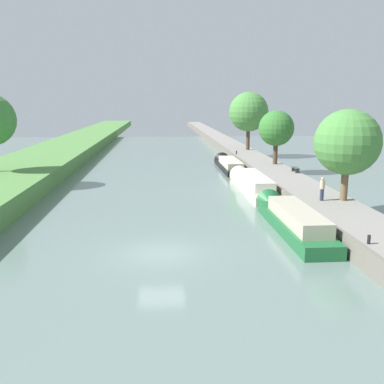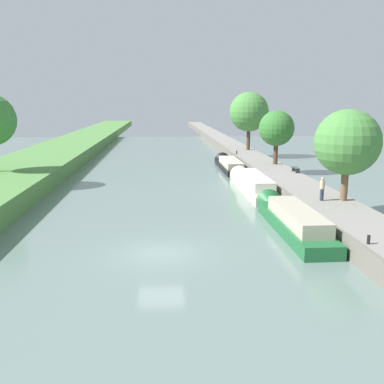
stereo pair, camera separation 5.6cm
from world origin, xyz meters
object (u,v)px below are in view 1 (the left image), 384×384
at_px(narrowboat_green, 291,219).
at_px(narrowboat_cream, 252,183).
at_px(park_bench, 296,169).
at_px(narrowboat_black, 228,164).
at_px(mooring_bollard_near, 369,239).
at_px(person_walking, 322,188).
at_px(mooring_bollard_far, 236,152).

bearing_deg(narrowboat_green, narrowboat_cream, 89.99).
xyz_separation_m(narrowboat_cream, park_bench, (5.00, 3.13, 0.82)).
xyz_separation_m(narrowboat_black, mooring_bollard_near, (1.81, -32.43, 0.86)).
relative_size(narrowboat_cream, park_bench, 8.63).
bearing_deg(narrowboat_black, narrowboat_green, -90.02).
bearing_deg(park_bench, narrowboat_cream, -147.94).
bearing_deg(park_bench, narrowboat_green, -108.14).
xyz_separation_m(mooring_bollard_near, park_bench, (3.18, 21.96, 0.12)).
relative_size(narrowboat_black, mooring_bollard_near, 26.93).
distance_m(narrowboat_black, mooring_bollard_near, 32.49).
height_order(narrowboat_black, person_walking, person_walking).
relative_size(narrowboat_green, mooring_bollard_far, 26.27).
height_order(narrowboat_cream, park_bench, narrowboat_cream).
bearing_deg(mooring_bollard_near, narrowboat_green, 105.23).
relative_size(mooring_bollard_near, park_bench, 0.30).
bearing_deg(park_bench, narrowboat_black, 115.46).
distance_m(narrowboat_green, mooring_bollard_near, 6.97).
distance_m(person_walking, mooring_bollard_far, 27.89).
height_order(narrowboat_cream, narrowboat_black, narrowboat_cream).
bearing_deg(mooring_bollard_far, narrowboat_black, -110.14).
xyz_separation_m(narrowboat_black, person_walking, (3.00, -22.91, 1.51)).
xyz_separation_m(narrowboat_green, park_bench, (5.00, 15.26, 0.84)).
distance_m(person_walking, park_bench, 12.61).
distance_m(mooring_bollard_near, mooring_bollard_far, 37.37).
bearing_deg(narrowboat_green, park_bench, 71.86).
xyz_separation_m(narrowboat_black, park_bench, (4.99, -10.48, 0.99)).
height_order(person_walking, mooring_bollard_near, person_walking).
bearing_deg(narrowboat_black, park_bench, -64.54).
bearing_deg(mooring_bollard_far, narrowboat_green, -93.40).
bearing_deg(narrowboat_cream, mooring_bollard_near, -84.48).
bearing_deg(person_walking, mooring_bollard_far, 92.44).
height_order(narrowboat_green, mooring_bollard_far, narrowboat_green).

